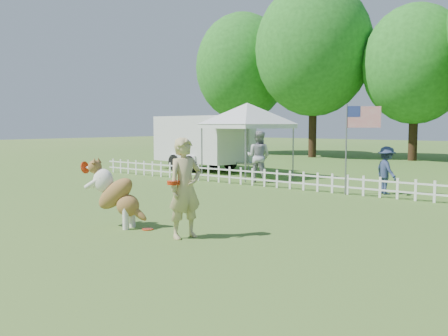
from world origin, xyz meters
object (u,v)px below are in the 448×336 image
at_px(handler, 185,188).
at_px(cargo_trailer, 203,143).
at_px(canopy_tent_left, 247,141).
at_px(spectator_a, 259,157).
at_px(dog, 116,194).
at_px(flag_pole, 346,150).
at_px(spectator_b, 386,170).
at_px(frisbee_on_turf, 148,229).

bearing_deg(handler, cargo_trailer, 54.19).
relative_size(canopy_tent_left, spectator_a, 1.54).
xyz_separation_m(handler, dog, (-1.74, -0.19, -0.24)).
height_order(dog, spectator_a, spectator_a).
height_order(flag_pole, spectator_b, flag_pole).
height_order(handler, spectator_b, handler).
height_order(frisbee_on_turf, canopy_tent_left, canopy_tent_left).
xyz_separation_m(cargo_trailer, spectator_a, (4.79, -2.37, -0.33)).
height_order(handler, flag_pole, flag_pole).
height_order(handler, frisbee_on_turf, handler).
bearing_deg(dog, canopy_tent_left, 94.03).
height_order(canopy_tent_left, flag_pole, canopy_tent_left).
distance_m(dog, canopy_tent_left, 10.24).
relative_size(handler, spectator_a, 0.99).
distance_m(handler, canopy_tent_left, 10.81).
height_order(dog, flag_pole, flag_pole).
bearing_deg(spectator_b, frisbee_on_turf, 117.86).
height_order(dog, frisbee_on_turf, dog).
bearing_deg(cargo_trailer, frisbee_on_turf, -44.50).
bearing_deg(canopy_tent_left, cargo_trailer, 170.66).
bearing_deg(dog, spectator_a, 88.47).
bearing_deg(canopy_tent_left, handler, -49.16).
xyz_separation_m(cargo_trailer, flag_pole, (8.66, -3.37, 0.08)).
distance_m(cargo_trailer, flag_pole, 9.30).
bearing_deg(cargo_trailer, handler, -41.02).
bearing_deg(spectator_a, canopy_tent_left, -52.98).
xyz_separation_m(frisbee_on_turf, spectator_b, (1.76, 8.00, 0.71)).
bearing_deg(handler, canopy_tent_left, 44.44).
relative_size(flag_pole, spectator_b, 1.87).
height_order(canopy_tent_left, cargo_trailer, canopy_tent_left).
height_order(frisbee_on_turf, cargo_trailer, cargo_trailer).
xyz_separation_m(handler, flag_pole, (-0.23, 7.18, 0.42)).
bearing_deg(canopy_tent_left, dog, -58.16).
distance_m(handler, cargo_trailer, 13.81).
distance_m(handler, frisbee_on_turf, 1.41).
bearing_deg(frisbee_on_turf, handler, -2.28).
relative_size(flag_pole, spectator_a, 1.44).
relative_size(frisbee_on_turf, cargo_trailer, 0.04).
bearing_deg(cargo_trailer, canopy_tent_left, -10.96).
xyz_separation_m(handler, canopy_tent_left, (-5.46, 9.32, 0.51)).
height_order(handler, dog, handler).
bearing_deg(canopy_tent_left, flag_pole, -11.73).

